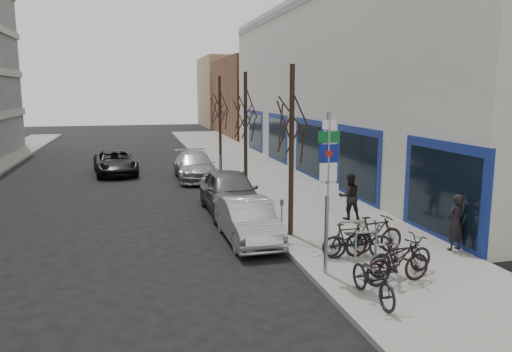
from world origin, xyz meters
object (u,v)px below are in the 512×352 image
bike_rack (366,243)px  pedestrian_near (455,222)px  highway_sign_pole (328,183)px  parked_car_back (195,166)px  bike_mid_inner (348,239)px  lane_car (115,162)px  tree_near (292,110)px  bike_near_right (398,262)px  bike_far_curb (401,252)px  meter_front (282,216)px  bike_far_inner (374,235)px  meter_back (220,165)px  meter_mid (243,184)px  tree_mid (246,105)px  parked_car_mid (230,192)px  pedestrian_far (349,196)px  bike_near_left (374,275)px  bike_mid_curb (358,237)px  parked_car_front (248,221)px  tree_far (220,101)px

bike_rack → pedestrian_near: bearing=4.8°
highway_sign_pole → parked_car_back: highway_sign_pole is taller
highway_sign_pole → pedestrian_near: size_ratio=2.55×
bike_mid_inner → lane_car: (-6.72, 16.78, 0.04)m
highway_sign_pole → tree_near: tree_near is taller
bike_near_right → bike_far_curb: bearing=-41.7°
pedestrian_near → bike_rack: bearing=-10.9°
bike_near_right → bike_far_curb: 0.66m
bike_far_curb → lane_car: (-7.40, 18.43, -0.06)m
parked_car_back → meter_front: bearing=-84.5°
tree_near → bike_far_inner: tree_near is taller
meter_back → bike_far_curb: 14.68m
bike_rack → meter_front: size_ratio=1.78×
bike_rack → meter_mid: 8.07m
parked_car_back → pedestrian_near: size_ratio=3.02×
tree_mid → pedestrian_near: size_ratio=3.34×
bike_far_curb → tree_near: bearing=11.9°
parked_car_mid → parked_car_back: size_ratio=0.97×
highway_sign_pole → bike_mid_inner: highway_sign_pole is taller
lane_car → pedestrian_far: bearing=-63.3°
tree_near → parked_car_back: (-1.63, 11.61, -3.38)m
bike_near_left → pedestrian_far: (2.44, 6.67, 0.26)m
tree_near → bike_near_left: size_ratio=2.94×
bike_mid_inner → bike_rack: bearing=-153.6°
tree_near → meter_mid: tree_near is taller
meter_mid → bike_near_right: size_ratio=0.71×
bike_mid_curb → parked_car_front: (-2.47, 2.73, -0.07)m
bike_mid_inner → bike_far_curb: bearing=-161.4°
parked_car_mid → bike_far_curb: bearing=-71.7°
tree_mid → parked_car_back: 6.34m
tree_near → tree_mid: (0.00, 6.50, 0.00)m
meter_mid → bike_near_right: 9.72m
bike_mid_curb → parked_car_front: size_ratio=0.48×
lane_car → parked_car_mid: bearing=-72.4°
bike_near_left → parked_car_front: parked_car_front is taller
tree_far → meter_mid: bearing=-93.2°
tree_far → bike_near_right: (1.20, -17.58, -3.41)m
meter_front → lane_car: bearing=109.8°
tree_far → bike_far_inner: tree_far is taller
tree_near → meter_mid: bearing=95.1°
bike_near_left → bike_far_inner: (1.45, 2.81, 0.00)m
bike_rack → tree_mid: size_ratio=0.41×
tree_mid → pedestrian_near: tree_mid is taller
bike_near_right → bike_mid_curb: (-0.12, 1.94, 0.05)m
bike_far_inner → meter_mid: bearing=7.5°
meter_back → bike_mid_curb: bearing=-83.4°
tree_near → lane_car: size_ratio=1.14×
bike_rack → bike_far_curb: (0.38, -1.14, 0.07)m
tree_far → bike_near_right: size_ratio=3.06×
bike_mid_curb → bike_far_curb: (0.50, -1.40, -0.02)m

